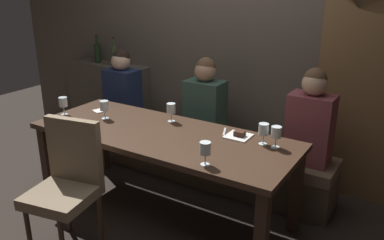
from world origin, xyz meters
TOP-DOWN VIEW (x-y plane):
  - ground at (0.00, 0.00)m, footprint 9.00×9.00m
  - back_wall_tiled at (0.00, 1.22)m, footprint 6.00×0.12m
  - arched_door at (1.35, 1.15)m, footprint 0.90×0.05m
  - back_counter at (-1.55, 1.04)m, footprint 1.10×0.28m
  - dining_table at (0.00, 0.00)m, footprint 2.20×0.84m
  - banquette_bench at (0.00, 0.70)m, footprint 2.50×0.44m
  - chair_near_side at (-0.32, -0.72)m, footprint 0.51×0.51m
  - diner_redhead at (-1.04, 0.72)m, footprint 0.36×0.24m
  - diner_bearded at (-0.01, 0.71)m, footprint 0.36×0.24m
  - diner_far_end at (0.99, 0.70)m, footprint 0.36×0.24m
  - wine_bottle_dark_red at (-1.70, 1.04)m, footprint 0.08×0.08m
  - wine_bottle_pale_label at (-1.41, 1.02)m, footprint 0.08×0.08m
  - wine_glass_end_right at (0.88, 0.20)m, footprint 0.08×0.08m
  - wine_glass_center_back at (-0.63, 0.01)m, footprint 0.08×0.08m
  - wine_glass_end_left at (0.59, -0.32)m, footprint 0.08×0.08m
  - wine_glass_center_front at (-0.09, 0.26)m, footprint 0.08×0.08m
  - wine_glass_far_left at (0.78, 0.21)m, footprint 0.08×0.08m
  - wine_glass_near_left at (-1.02, -0.11)m, footprint 0.08×0.08m
  - dessert_plate at (0.57, 0.25)m, footprint 0.19×0.19m
  - fork_on_table at (0.42, 0.28)m, footprint 0.08×0.16m
  - folded_napkin at (-0.82, 0.13)m, footprint 0.14×0.13m

SIDE VIEW (x-z plane):
  - ground at x=0.00m, z-range 0.00..0.00m
  - banquette_bench at x=0.00m, z-range 0.00..0.45m
  - back_counter at x=-1.55m, z-range 0.00..0.95m
  - chair_near_side at x=-0.32m, z-range 0.07..1.05m
  - dining_table at x=0.00m, z-range 0.28..1.02m
  - fork_on_table at x=0.42m, z-range 0.74..0.75m
  - folded_napkin at x=-0.82m, z-range 0.74..0.75m
  - dessert_plate at x=0.57m, z-range 0.73..0.78m
  - diner_redhead at x=-1.04m, z-range 0.43..1.20m
  - diner_bearded at x=-0.01m, z-range 0.43..1.21m
  - diner_far_end at x=0.99m, z-range 0.43..1.24m
  - wine_glass_center_back at x=-0.63m, z-range 0.77..0.93m
  - wine_glass_end_left at x=0.59m, z-range 0.77..0.93m
  - wine_glass_near_left at x=-1.02m, z-range 0.77..0.94m
  - wine_glass_center_front at x=-0.09m, z-range 0.77..0.94m
  - wine_glass_end_right at x=0.88m, z-range 0.77..0.94m
  - wine_glass_far_left at x=0.78m, z-range 0.77..0.94m
  - wine_bottle_dark_red at x=-1.70m, z-range 0.91..1.23m
  - wine_bottle_pale_label at x=-1.41m, z-range 0.91..1.23m
  - arched_door at x=1.35m, z-range 0.09..2.64m
  - back_wall_tiled at x=0.00m, z-range 0.00..3.00m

